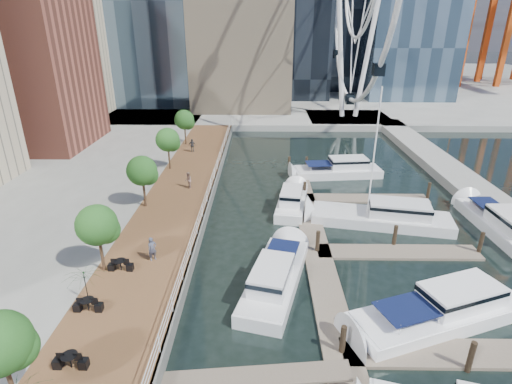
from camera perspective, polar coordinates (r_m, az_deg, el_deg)
The scene contains 15 objects.
ground at distance 23.83m, azimuth 3.69°, elevation -18.64°, with size 520.00×520.00×0.00m, color black.
boardwalk at distance 37.06m, azimuth -11.40°, elevation -2.05°, with size 6.00×60.00×1.00m, color brown.
seawall at distance 36.54m, azimuth -6.80°, elevation -2.10°, with size 0.25×60.00×1.00m, color #595954.
land_far at distance 120.84m, azimuth 1.46°, elevation 15.43°, with size 200.00×114.00×1.00m, color gray.
breakwater at distance 45.99m, azimuth 28.22°, elevation 0.55°, with size 4.00×60.00×1.00m, color gray.
pier at distance 73.11m, azimuth 13.02°, elevation 10.09°, with size 14.00×12.00×1.00m, color gray.
railing at distance 36.14m, azimuth -7.03°, elevation -0.62°, with size 0.10×60.00×1.05m, color white, non-canonical shape.
floating_docks at distance 33.04m, azimuth 16.92°, elevation -5.84°, with size 16.00×34.00×2.60m.
street_trees at distance 35.37m, azimuth -16.00°, elevation 2.92°, with size 2.60×42.60×4.60m.
cafe_tables at distance 23.30m, azimuth -23.84°, elevation -17.65°, with size 2.50×13.70×0.74m.
yacht_foreground at distance 26.30m, azimuth 24.55°, elevation -16.45°, with size 3.14×11.74×2.15m, color white, non-canonical shape.
pedestrian_near at distance 27.98m, azimuth -14.60°, elevation -7.87°, with size 0.61×0.40×1.68m, color #464A5E.
pedestrian_mid at distance 39.37m, azimuth -9.66°, elevation 1.66°, with size 0.79×0.62×1.63m, color #906D63.
pedestrian_far at distance 51.05m, azimuth -9.07°, elevation 6.60°, with size 0.97×0.40×1.65m, color #30333C.
moored_yachts at distance 35.02m, azimuth 16.74°, elevation -5.04°, with size 22.97×35.70×11.50m.
Camera 1 is at (-1.19, -17.88, 15.72)m, focal length 28.00 mm.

